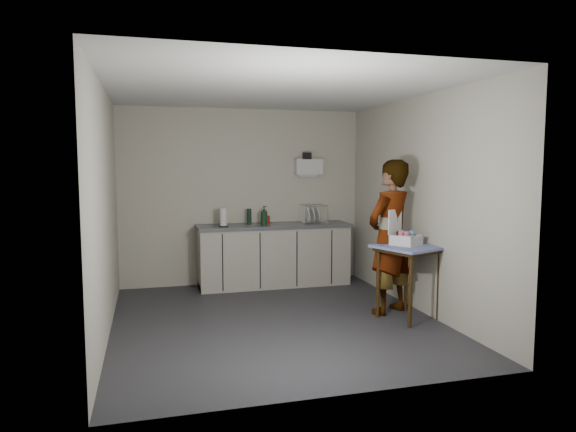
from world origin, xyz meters
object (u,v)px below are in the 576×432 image
object	(u,v)px
soap_bottle	(264,216)
dish_rack	(313,218)
side_table	(409,255)
bakery_box	(405,237)
dark_bottle	(249,217)
soda_can	(268,220)
standing_man	(390,237)
kitchen_counter	(274,257)
paper_towel	(223,218)

from	to	relation	value
soap_bottle	dish_rack	size ratio (longest dim) A/B	0.72
side_table	bakery_box	bearing A→B (deg)	84.74
dark_bottle	dish_rack	distance (m)	0.98
soap_bottle	soda_can	xyz separation A→B (m)	(0.08, 0.11, -0.08)
soap_bottle	bakery_box	bearing A→B (deg)	-56.17
standing_man	soda_can	size ratio (longest dim) A/B	14.78
kitchen_counter	dish_rack	world-z (taller)	dish_rack
soda_can	soap_bottle	bearing A→B (deg)	-123.76
bakery_box	dark_bottle	bearing A→B (deg)	93.04
standing_man	paper_towel	distance (m)	2.40
side_table	dish_rack	distance (m)	2.15
standing_man	soda_can	xyz separation A→B (m)	(-1.09, 1.76, 0.05)
side_table	standing_man	xyz separation A→B (m)	(-0.10, 0.29, 0.17)
standing_man	dish_rack	world-z (taller)	standing_man
standing_man	bakery_box	world-z (taller)	standing_man
soda_can	dark_bottle	world-z (taller)	dark_bottle
paper_towel	dish_rack	size ratio (longest dim) A/B	0.67
soda_can	paper_towel	xyz separation A→B (m)	(-0.67, -0.12, 0.06)
standing_man	bakery_box	distance (m)	0.23
soap_bottle	dark_bottle	bearing A→B (deg)	142.91
dish_rack	bakery_box	distance (m)	2.06
side_table	dish_rack	xyz separation A→B (m)	(-0.48, 2.08, 0.23)
soap_bottle	soda_can	distance (m)	0.16
dish_rack	bakery_box	xyz separation A→B (m)	(0.46, -2.01, -0.03)
side_table	dish_rack	bearing A→B (deg)	82.43
dark_bottle	paper_towel	bearing A→B (deg)	-158.99
standing_man	dark_bottle	xyz separation A→B (m)	(-1.36, 1.79, 0.11)
kitchen_counter	dark_bottle	world-z (taller)	dark_bottle
kitchen_counter	side_table	size ratio (longest dim) A/B	2.62
standing_man	soap_bottle	bearing A→B (deg)	-82.29
kitchen_counter	dish_rack	bearing A→B (deg)	5.11
side_table	standing_man	world-z (taller)	standing_man
kitchen_counter	soda_can	world-z (taller)	soda_can
paper_towel	bakery_box	bearing A→B (deg)	-45.23
soda_can	dark_bottle	xyz separation A→B (m)	(-0.27, 0.03, 0.05)
kitchen_counter	soda_can	distance (m)	0.55
bakery_box	kitchen_counter	bearing A→B (deg)	86.31
kitchen_counter	soda_can	xyz separation A→B (m)	(-0.09, 0.02, 0.55)
kitchen_counter	dish_rack	distance (m)	0.83
dark_bottle	paper_towel	size ratio (longest dim) A/B	0.89
standing_man	dish_rack	distance (m)	1.83
side_table	paper_towel	distance (m)	2.69
dish_rack	soda_can	bearing A→B (deg)	-177.05
soda_can	bakery_box	bearing A→B (deg)	-59.35
paper_towel	bakery_box	distance (m)	2.61
side_table	soap_bottle	bearing A→B (deg)	102.70
soda_can	kitchen_counter	bearing A→B (deg)	-11.86
soap_bottle	paper_towel	xyz separation A→B (m)	(-0.59, -0.01, -0.02)
soda_can	paper_towel	distance (m)	0.68
dark_bottle	paper_towel	world-z (taller)	paper_towel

